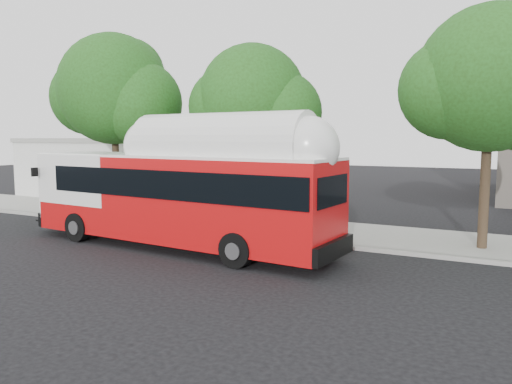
# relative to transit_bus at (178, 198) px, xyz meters

# --- Properties ---
(ground) EXTENTS (120.00, 120.00, 0.00)m
(ground) POSITION_rel_transit_bus_xyz_m (1.63, -1.01, -1.96)
(ground) COLOR black
(ground) RESTS_ON ground
(sidewalk) EXTENTS (60.00, 5.00, 0.15)m
(sidewalk) POSITION_rel_transit_bus_xyz_m (1.63, 5.49, -1.88)
(sidewalk) COLOR gray
(sidewalk) RESTS_ON ground
(curb_strip) EXTENTS (60.00, 0.30, 0.15)m
(curb_strip) POSITION_rel_transit_bus_xyz_m (1.63, 2.89, -1.88)
(curb_strip) COLOR gray
(curb_strip) RESTS_ON ground
(red_curb_segment) EXTENTS (10.00, 0.32, 0.16)m
(red_curb_segment) POSITION_rel_transit_bus_xyz_m (-1.37, 2.89, -1.88)
(red_curb_segment) COLOR maroon
(red_curb_segment) RESTS_ON ground
(street_tree_left) EXTENTS (6.67, 5.80, 9.74)m
(street_tree_left) POSITION_rel_transit_bus_xyz_m (-6.89, 4.55, 4.64)
(street_tree_left) COLOR #2D2116
(street_tree_left) RESTS_ON ground
(street_tree_mid) EXTENTS (5.75, 5.00, 8.62)m
(street_tree_mid) POSITION_rel_transit_bus_xyz_m (1.04, 5.05, 3.95)
(street_tree_mid) COLOR #2D2116
(street_tree_mid) RESTS_ON ground
(street_tree_right) EXTENTS (6.21, 5.40, 9.18)m
(street_tree_right) POSITION_rel_transit_bus_xyz_m (11.07, 4.85, 4.30)
(street_tree_right) COLOR #2D2116
(street_tree_right) RESTS_ON ground
(low_commercial_bldg) EXTENTS (16.20, 10.20, 4.25)m
(low_commercial_bldg) POSITION_rel_transit_bus_xyz_m (-12.37, 12.99, 0.19)
(low_commercial_bldg) COLOR silver
(low_commercial_bldg) RESTS_ON ground
(transit_bus) EXTENTS (14.34, 3.92, 4.19)m
(transit_bus) POSITION_rel_transit_bus_xyz_m (0.00, 0.00, 0.00)
(transit_bus) COLOR #BD0D0E
(transit_bus) RESTS_ON ground
(signal_pole) EXTENTS (0.12, 0.39, 4.15)m
(signal_pole) POSITION_rel_transit_bus_xyz_m (-4.46, 3.19, 0.17)
(signal_pole) COLOR #B5131B
(signal_pole) RESTS_ON ground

